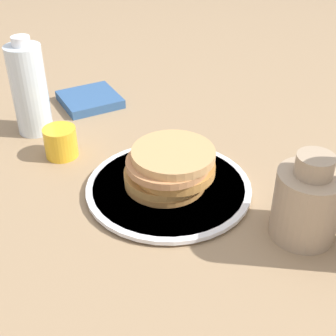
{
  "coord_description": "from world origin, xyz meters",
  "views": [
    {
      "loc": [
        0.57,
        0.33,
        0.48
      ],
      "look_at": [
        0.02,
        -0.0,
        0.05
      ],
      "focal_mm": 50.0,
      "sensor_mm": 36.0,
      "label": 1
    }
  ],
  "objects_px": {
    "pancake_stack": "(169,168)",
    "cream_jug": "(307,202)",
    "juice_glass": "(61,142)",
    "plate": "(168,187)",
    "water_bottle_mid": "(29,89)"
  },
  "relations": [
    {
      "from": "plate",
      "to": "juice_glass",
      "type": "height_order",
      "value": "juice_glass"
    },
    {
      "from": "plate",
      "to": "water_bottle_mid",
      "type": "relative_size",
      "value": 1.41
    },
    {
      "from": "pancake_stack",
      "to": "water_bottle_mid",
      "type": "bearing_deg",
      "value": -96.37
    },
    {
      "from": "pancake_stack",
      "to": "cream_jug",
      "type": "xyz_separation_m",
      "value": [
        -0.01,
        0.23,
        0.01
      ]
    },
    {
      "from": "juice_glass",
      "to": "pancake_stack",
      "type": "bearing_deg",
      "value": 92.03
    },
    {
      "from": "juice_glass",
      "to": "cream_jug",
      "type": "distance_m",
      "value": 0.46
    },
    {
      "from": "plate",
      "to": "pancake_stack",
      "type": "bearing_deg",
      "value": 164.15
    },
    {
      "from": "plate",
      "to": "juice_glass",
      "type": "bearing_deg",
      "value": -88.79
    },
    {
      "from": "pancake_stack",
      "to": "water_bottle_mid",
      "type": "relative_size",
      "value": 0.77
    },
    {
      "from": "juice_glass",
      "to": "cream_jug",
      "type": "xyz_separation_m",
      "value": [
        -0.02,
        0.46,
        0.03
      ]
    },
    {
      "from": "cream_jug",
      "to": "plate",
      "type": "bearing_deg",
      "value": -87.47
    },
    {
      "from": "plate",
      "to": "pancake_stack",
      "type": "distance_m",
      "value": 0.04
    },
    {
      "from": "plate",
      "to": "cream_jug",
      "type": "xyz_separation_m",
      "value": [
        -0.01,
        0.23,
        0.05
      ]
    },
    {
      "from": "water_bottle_mid",
      "to": "pancake_stack",
      "type": "bearing_deg",
      "value": 83.63
    },
    {
      "from": "water_bottle_mid",
      "to": "cream_jug",
      "type": "bearing_deg",
      "value": 86.84
    }
  ]
}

